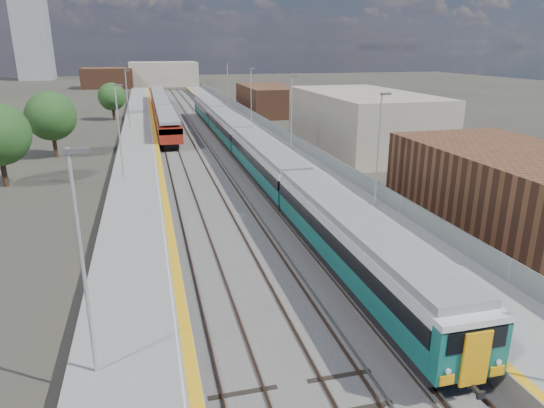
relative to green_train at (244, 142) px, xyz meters
name	(u,v)px	position (x,y,z in m)	size (l,w,h in m)	color
ground	(218,147)	(-1.50, 8.45, -2.06)	(320.00, 320.00, 0.00)	#47443A
ballast_bed	(197,143)	(-3.75, 10.95, -2.03)	(10.50, 155.00, 0.06)	#565451
tracks	(200,140)	(-3.15, 12.62, -1.96)	(8.96, 160.00, 0.17)	#4C3323
platform_right	(257,137)	(3.78, 10.94, -1.53)	(4.70, 155.00, 8.52)	slate
platform_left	(139,142)	(-10.55, 10.94, -1.54)	(4.30, 155.00, 8.52)	slate
buildings	(103,49)	(-19.62, 97.04, 8.64)	(72.00, 185.50, 40.00)	brown
green_train	(244,142)	(0.00, 0.00, 0.00)	(2.66, 74.18, 2.93)	black
red_train	(162,107)	(-7.00, 32.95, -0.08)	(2.66, 53.98, 3.36)	black
tree_b	(51,116)	(-19.17, 7.03, 2.32)	(5.14, 5.14, 6.96)	#382619
tree_c	(112,97)	(-14.60, 34.52, 1.66)	(4.37, 4.37, 5.93)	#382619
tree_d	(356,98)	(23.24, 24.90, 1.48)	(4.15, 4.15, 5.63)	#382619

